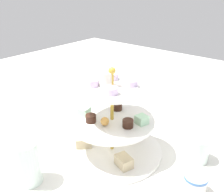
% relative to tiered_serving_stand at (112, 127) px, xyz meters
% --- Properties ---
extents(ground_plane, '(2.40, 2.40, 0.00)m').
position_rel_tiered_serving_stand_xyz_m(ground_plane, '(-0.00, -0.00, -0.09)').
color(ground_plane, silver).
extents(tiered_serving_stand, '(0.30, 0.30, 0.27)m').
position_rel_tiered_serving_stand_xyz_m(tiered_serving_stand, '(0.00, 0.00, 0.00)').
color(tiered_serving_stand, white).
rests_on(tiered_serving_stand, ground_plane).
extents(water_glass_tall_right, '(0.07, 0.07, 0.12)m').
position_rel_tiered_serving_stand_xyz_m(water_glass_tall_right, '(0.08, 0.23, -0.03)').
color(water_glass_tall_right, silver).
rests_on(water_glass_tall_right, ground_plane).
extents(water_glass_short_left, '(0.06, 0.06, 0.07)m').
position_rel_tiered_serving_stand_xyz_m(water_glass_short_left, '(-0.22, -0.13, -0.05)').
color(water_glass_short_left, silver).
rests_on(water_glass_short_left, ground_plane).
extents(teacup_with_saucer, '(0.09, 0.09, 0.05)m').
position_rel_tiered_serving_stand_xyz_m(teacup_with_saucer, '(-0.26, 0.00, -0.06)').
color(teacup_with_saucer, white).
rests_on(teacup_with_saucer, ground_plane).
extents(butter_knife_left, '(0.03, 0.17, 0.00)m').
position_rel_tiered_serving_stand_xyz_m(butter_knife_left, '(0.29, -0.05, -0.09)').
color(butter_knife_left, silver).
rests_on(butter_knife_left, ground_plane).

